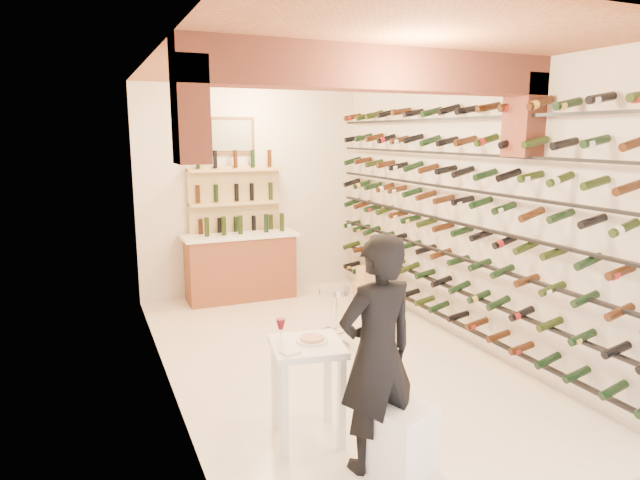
{
  "coord_description": "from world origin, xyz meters",
  "views": [
    {
      "loc": [
        -2.44,
        -5.39,
        2.48
      ],
      "look_at": [
        0.0,
        0.3,
        1.3
      ],
      "focal_mm": 31.39,
      "sensor_mm": 36.0,
      "label": 1
    }
  ],
  "objects_px": {
    "chrome_barstool": "(334,313)",
    "person": "(377,354)",
    "back_counter": "(241,265)",
    "crate_lower": "(373,294)",
    "white_stool": "(400,439)",
    "tasting_table": "(307,360)",
    "wine_rack": "(450,214)"
  },
  "relations": [
    {
      "from": "chrome_barstool",
      "to": "person",
      "type": "bearing_deg",
      "value": -107.07
    },
    {
      "from": "back_counter",
      "to": "crate_lower",
      "type": "relative_size",
      "value": 3.17
    },
    {
      "from": "white_stool",
      "to": "person",
      "type": "height_order",
      "value": "person"
    },
    {
      "from": "back_counter",
      "to": "crate_lower",
      "type": "height_order",
      "value": "back_counter"
    },
    {
      "from": "tasting_table",
      "to": "crate_lower",
      "type": "bearing_deg",
      "value": 63.25
    },
    {
      "from": "back_counter",
      "to": "wine_rack",
      "type": "bearing_deg",
      "value": -55.34
    },
    {
      "from": "tasting_table",
      "to": "white_stool",
      "type": "distance_m",
      "value": 0.94
    },
    {
      "from": "back_counter",
      "to": "white_stool",
      "type": "relative_size",
      "value": 3.29
    },
    {
      "from": "person",
      "to": "back_counter",
      "type": "bearing_deg",
      "value": -100.33
    },
    {
      "from": "back_counter",
      "to": "white_stool",
      "type": "distance_m",
      "value": 4.8
    },
    {
      "from": "wine_rack",
      "to": "white_stool",
      "type": "distance_m",
      "value": 3.16
    },
    {
      "from": "white_stool",
      "to": "crate_lower",
      "type": "distance_m",
      "value": 4.15
    },
    {
      "from": "back_counter",
      "to": "white_stool",
      "type": "height_order",
      "value": "back_counter"
    },
    {
      "from": "person",
      "to": "tasting_table",
      "type": "bearing_deg",
      "value": -68.02
    },
    {
      "from": "tasting_table",
      "to": "person",
      "type": "height_order",
      "value": "person"
    },
    {
      "from": "wine_rack",
      "to": "person",
      "type": "bearing_deg",
      "value": -135.81
    },
    {
      "from": "tasting_table",
      "to": "chrome_barstool",
      "type": "height_order",
      "value": "tasting_table"
    },
    {
      "from": "chrome_barstool",
      "to": "white_stool",
      "type": "bearing_deg",
      "value": -103.13
    },
    {
      "from": "wine_rack",
      "to": "tasting_table",
      "type": "distance_m",
      "value": 2.92
    },
    {
      "from": "person",
      "to": "chrome_barstool",
      "type": "distance_m",
      "value": 2.45
    },
    {
      "from": "tasting_table",
      "to": "white_stool",
      "type": "height_order",
      "value": "tasting_table"
    },
    {
      "from": "wine_rack",
      "to": "tasting_table",
      "type": "height_order",
      "value": "wine_rack"
    },
    {
      "from": "white_stool",
      "to": "back_counter",
      "type": "bearing_deg",
      "value": 88.83
    },
    {
      "from": "wine_rack",
      "to": "tasting_table",
      "type": "relative_size",
      "value": 5.7
    },
    {
      "from": "white_stool",
      "to": "chrome_barstool",
      "type": "height_order",
      "value": "chrome_barstool"
    },
    {
      "from": "crate_lower",
      "to": "chrome_barstool",
      "type": "bearing_deg",
      "value": -133.27
    },
    {
      "from": "wine_rack",
      "to": "chrome_barstool",
      "type": "bearing_deg",
      "value": 168.22
    },
    {
      "from": "wine_rack",
      "to": "back_counter",
      "type": "xyz_separation_m",
      "value": [
        -1.83,
        2.65,
        -1.02
      ]
    },
    {
      "from": "back_counter",
      "to": "crate_lower",
      "type": "distance_m",
      "value": 2.04
    },
    {
      "from": "back_counter",
      "to": "chrome_barstool",
      "type": "bearing_deg",
      "value": -78.79
    },
    {
      "from": "white_stool",
      "to": "chrome_barstool",
      "type": "relative_size",
      "value": 0.71
    },
    {
      "from": "chrome_barstool",
      "to": "crate_lower",
      "type": "height_order",
      "value": "chrome_barstool"
    }
  ]
}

